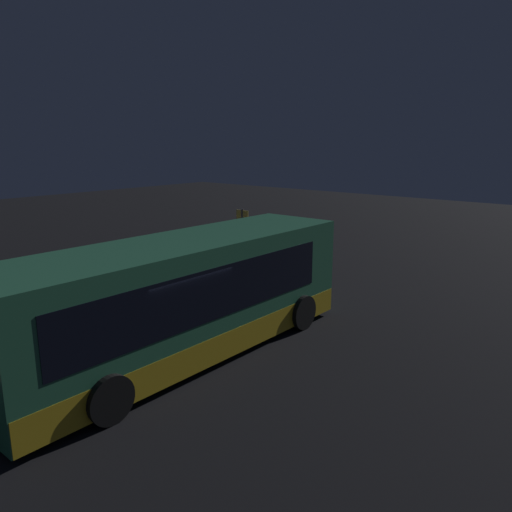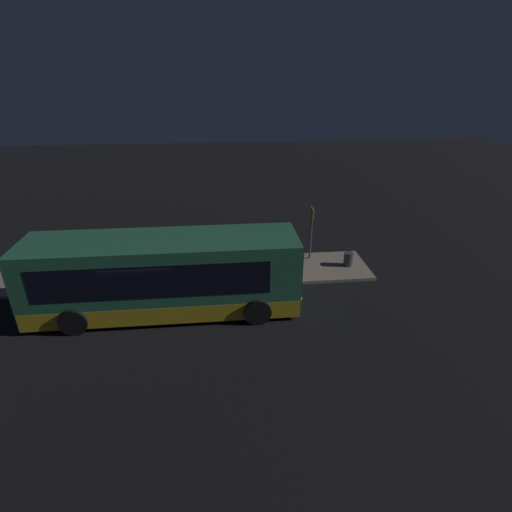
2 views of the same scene
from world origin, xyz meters
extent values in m
plane|color=black|center=(0.00, 0.00, 0.00)|extent=(80.00, 80.00, 0.00)
cube|color=gray|center=(0.00, 3.09, 0.07)|extent=(20.00, 2.98, 0.15)
cube|color=#2D704C|center=(0.83, 0.12, 1.61)|extent=(10.20, 2.59, 2.87)
cube|color=gold|center=(0.83, 0.12, 0.53)|extent=(10.15, 2.61, 0.70)
cube|color=black|center=(0.57, 0.12, 1.96)|extent=(8.37, 2.62, 1.26)
cube|color=black|center=(5.95, 0.12, 2.03)|extent=(0.06, 2.27, 1.83)
sphere|color=#F9E58C|center=(5.97, 0.83, 0.63)|extent=(0.24, 0.24, 0.24)
sphere|color=#F9E58C|center=(5.97, -0.59, 0.63)|extent=(0.24, 0.24, 0.24)
cylinder|color=black|center=(4.30, 1.41, 0.51)|extent=(1.03, 0.30, 1.03)
cylinder|color=black|center=(4.30, -1.17, 0.51)|extent=(1.03, 0.30, 1.03)
cylinder|color=black|center=(-2.33, 1.41, 0.51)|extent=(1.03, 0.30, 1.03)
cylinder|color=black|center=(-2.33, -1.17, 0.51)|extent=(1.03, 0.30, 1.03)
cylinder|color=silver|center=(0.63, 3.31, 0.55)|extent=(0.32, 0.32, 0.80)
cylinder|color=#262628|center=(0.63, 3.31, 1.29)|extent=(0.46, 0.46, 0.69)
sphere|color=#9E7051|center=(0.63, 3.31, 1.76)|extent=(0.26, 0.26, 0.26)
cylinder|color=silver|center=(4.27, 2.09, 0.51)|extent=(0.31, 0.31, 0.73)
cylinder|color=#8CB766|center=(4.27, 2.09, 1.19)|extent=(0.44, 0.44, 0.63)
sphere|color=brown|center=(4.27, 2.09, 1.62)|extent=(0.24, 0.24, 0.24)
cylinder|color=#6B604C|center=(4.69, 2.97, 0.55)|extent=(0.34, 0.34, 0.81)
cylinder|color=#CC6B8C|center=(4.69, 2.97, 1.30)|extent=(0.48, 0.48, 0.70)
sphere|color=#9E7051|center=(4.69, 2.97, 1.79)|extent=(0.26, 0.26, 0.26)
cube|color=#334C7F|center=(4.79, 3.24, 1.00)|extent=(0.31, 0.23, 0.24)
cube|color=beige|center=(4.76, 1.85, 0.44)|extent=(0.36, 0.20, 0.58)
cylinder|color=black|center=(4.76, 1.85, 0.85)|extent=(0.02, 0.02, 0.24)
cylinder|color=#4C4C51|center=(7.44, 3.95, 1.48)|extent=(0.10, 0.10, 2.67)
cube|color=#E5C64C|center=(7.44, 3.95, 2.57)|extent=(0.04, 0.61, 0.40)
cylinder|color=#3F3F44|center=(9.10, 2.98, 0.47)|extent=(0.44, 0.44, 0.65)
camera|label=1|loc=(-7.30, -9.11, 5.48)|focal=35.00mm
camera|label=2|loc=(2.99, -13.68, 8.72)|focal=28.00mm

